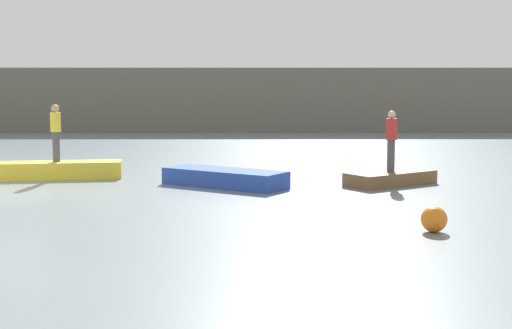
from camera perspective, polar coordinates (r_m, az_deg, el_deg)
ground_plane at (r=21.15m, az=-18.88°, el=-2.07°), size 120.00×120.00×0.00m
embankment_wall at (r=43.95m, az=-9.15°, el=4.92°), size 80.00×1.20×3.73m
rowboat_yellow at (r=23.70m, az=-15.05°, el=-0.42°), size 4.03×1.50×0.52m
rowboat_blue at (r=21.24m, az=-2.42°, el=-1.03°), size 3.72×3.02×0.49m
rowboat_brown at (r=21.83m, az=10.29°, el=-1.05°), size 2.88×2.47×0.39m
person_yellow_shirt at (r=23.58m, az=-15.14°, el=2.59°), size 0.32×0.32×1.76m
person_red_shirt at (r=21.71m, az=10.36°, el=2.03°), size 0.32×0.32×1.76m
mooring_buoy at (r=15.27m, az=13.53°, el=-4.11°), size 0.53×0.53×0.53m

